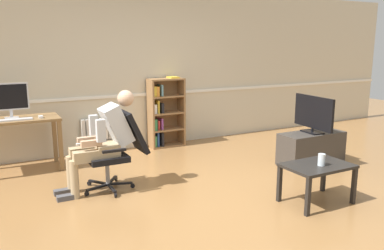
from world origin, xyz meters
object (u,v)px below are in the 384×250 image
object	(u,v)px
keyboard	(16,120)
tv_stand	(311,148)
imac_monitor	(10,98)
bookshelf	(164,113)
person_seated	(104,138)
radiator	(104,135)
office_chair	(119,147)
coffee_table	(317,170)
computer_mouse	(41,117)
tv_screen	(313,114)
drinking_glass	(322,160)
computer_desk	(18,127)

from	to	relation	value
keyboard	tv_stand	size ratio (longest dim) A/B	0.42
imac_monitor	bookshelf	distance (m)	2.46
person_seated	bookshelf	bearing A→B (deg)	136.66
imac_monitor	radiator	xyz separation A→B (m)	(1.37, 0.31, -0.74)
office_chair	imac_monitor	bearing A→B (deg)	-141.29
bookshelf	person_seated	size ratio (longest dim) A/B	0.99
person_seated	coffee_table	world-z (taller)	person_seated
person_seated	tv_stand	xyz separation A→B (m)	(3.03, -0.38, -0.41)
imac_monitor	computer_mouse	world-z (taller)	imac_monitor
office_chair	person_seated	bearing A→B (deg)	-90.00
coffee_table	imac_monitor	bearing A→B (deg)	135.19
office_chair	tv_screen	distance (m)	2.89
radiator	drinking_glass	size ratio (longest dim) A/B	5.38
radiator	person_seated	size ratio (longest dim) A/B	0.58
imac_monitor	radiator	bearing A→B (deg)	12.89
computer_desk	drinking_glass	world-z (taller)	computer_desk
office_chair	computer_desk	bearing A→B (deg)	-141.24
person_seated	computer_mouse	bearing A→B (deg)	-154.70
drinking_glass	tv_screen	bearing A→B (deg)	48.41
bookshelf	tv_stand	distance (m)	2.52
bookshelf	person_seated	bearing A→B (deg)	-133.45
computer_mouse	person_seated	distance (m)	1.30
tv_stand	bookshelf	bearing A→B (deg)	127.96
tv_stand	drinking_glass	world-z (taller)	drinking_glass
keyboard	bookshelf	world-z (taller)	bookshelf
tv_screen	keyboard	bearing A→B (deg)	73.81
office_chair	tv_screen	size ratio (longest dim) A/B	1.20
computer_desk	office_chair	xyz separation A→B (m)	(1.03, -1.29, -0.11)
bookshelf	coffee_table	distance (m)	3.14
tv_stand	person_seated	bearing A→B (deg)	172.80
drinking_glass	person_seated	bearing A→B (deg)	141.98
keyboard	office_chair	world-z (taller)	office_chair
keyboard	tv_stand	distance (m)	4.23
keyboard	office_chair	bearing A→B (deg)	-47.41
bookshelf	office_chair	distance (m)	2.06
drinking_glass	bookshelf	bearing A→B (deg)	98.92
imac_monitor	computer_desk	bearing A→B (deg)	-52.14
bookshelf	tv_stand	xyz separation A→B (m)	(1.53, -1.97, -0.36)
keyboard	drinking_glass	bearing A→B (deg)	-43.39
imac_monitor	keyboard	size ratio (longest dim) A/B	1.14
person_seated	tv_screen	xyz separation A→B (m)	(3.04, -0.38, 0.11)
office_chair	tv_screen	bearing A→B (deg)	82.46
imac_monitor	tv_screen	size ratio (longest dim) A/B	0.60
imac_monitor	drinking_glass	size ratio (longest dim) A/B	3.67
computer_mouse	tv_stand	size ratio (longest dim) A/B	0.10
computer_desk	coffee_table	bearing A→B (deg)	-44.63
keyboard	bookshelf	xyz separation A→B (m)	(2.37, 0.43, -0.17)
person_seated	coffee_table	bearing A→B (deg)	52.93
computer_desk	bookshelf	distance (m)	2.37
coffee_table	drinking_glass	distance (m)	0.14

